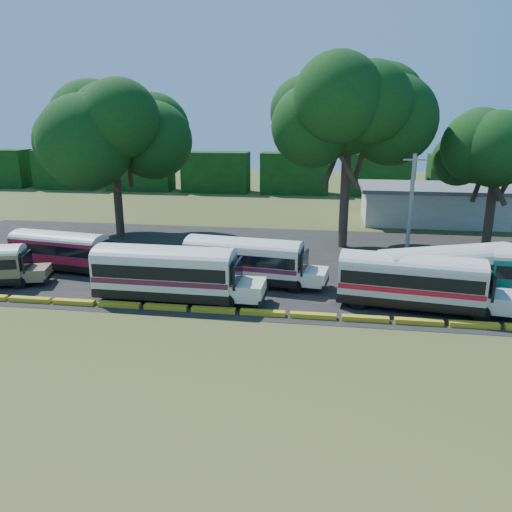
# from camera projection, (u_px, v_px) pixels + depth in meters

# --- Properties ---
(ground) EXTENTS (160.00, 160.00, 0.00)m
(ground) POSITION_uv_depth(u_px,v_px,m) (235.00, 320.00, 29.01)
(ground) COLOR #2D4416
(ground) RESTS_ON ground
(asphalt_strip) EXTENTS (64.00, 24.00, 0.02)m
(asphalt_strip) POSITION_uv_depth(u_px,v_px,m) (275.00, 262.00, 40.28)
(asphalt_strip) COLOR black
(asphalt_strip) RESTS_ON ground
(curb) EXTENTS (53.70, 0.45, 0.30)m
(curb) POSITION_uv_depth(u_px,v_px,m) (238.00, 311.00, 29.92)
(curb) COLOR gold
(curb) RESTS_ON ground
(terminal_building) EXTENTS (19.00, 9.00, 4.00)m
(terminal_building) POSITION_uv_depth(u_px,v_px,m) (448.00, 204.00, 54.44)
(terminal_building) COLOR silver
(terminal_building) RESTS_ON ground
(treeline_backdrop) EXTENTS (130.00, 4.00, 6.00)m
(treeline_backdrop) POSITION_uv_depth(u_px,v_px,m) (295.00, 173.00, 73.81)
(treeline_backdrop) COLOR black
(treeline_backdrop) RESTS_ON ground
(bus_red) EXTENTS (9.33, 3.55, 2.99)m
(bus_red) POSITION_uv_depth(u_px,v_px,m) (62.00, 249.00, 37.81)
(bus_red) COLOR black
(bus_red) RESTS_ON ground
(bus_cream_west) EXTENTS (10.92, 2.90, 3.57)m
(bus_cream_west) POSITION_uv_depth(u_px,v_px,m) (168.00, 270.00, 31.58)
(bus_cream_west) COLOR black
(bus_cream_west) RESTS_ON ground
(bus_cream_east) EXTENTS (10.21, 3.69, 3.28)m
(bus_cream_east) POSITION_uv_depth(u_px,v_px,m) (247.00, 258.00, 34.79)
(bus_cream_east) COLOR black
(bus_cream_east) RESTS_ON ground
(bus_white_red) EXTENTS (10.64, 3.94, 3.41)m
(bus_white_red) POSITION_uv_depth(u_px,v_px,m) (414.00, 279.00, 30.26)
(bus_white_red) COLOR black
(bus_white_red) RESTS_ON ground
(bus_white_blue) EXTENTS (11.02, 6.38, 3.55)m
(bus_white_blue) POSITION_uv_depth(u_px,v_px,m) (451.00, 270.00, 31.69)
(bus_white_blue) COLOR black
(bus_white_blue) RESTS_ON ground
(tree_west) EXTENTS (11.14, 11.14, 14.54)m
(tree_west) POSITION_uv_depth(u_px,v_px,m) (112.00, 126.00, 46.07)
(tree_west) COLOR #322119
(tree_west) RESTS_ON ground
(tree_center) EXTENTS (10.67, 10.67, 15.95)m
(tree_center) POSITION_uv_depth(u_px,v_px,m) (349.00, 108.00, 41.73)
(tree_center) COLOR #322119
(tree_center) RESTS_ON ground
(tree_east) EXTENTS (8.35, 8.35, 11.90)m
(tree_east) POSITION_uv_depth(u_px,v_px,m) (498.00, 147.00, 43.27)
(tree_east) COLOR #322119
(tree_east) RESTS_ON ground
(utility_pole) EXTENTS (1.60, 0.30, 8.77)m
(utility_pole) POSITION_uv_depth(u_px,v_px,m) (410.00, 211.00, 37.42)
(utility_pole) COLOR gray
(utility_pole) RESTS_ON ground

